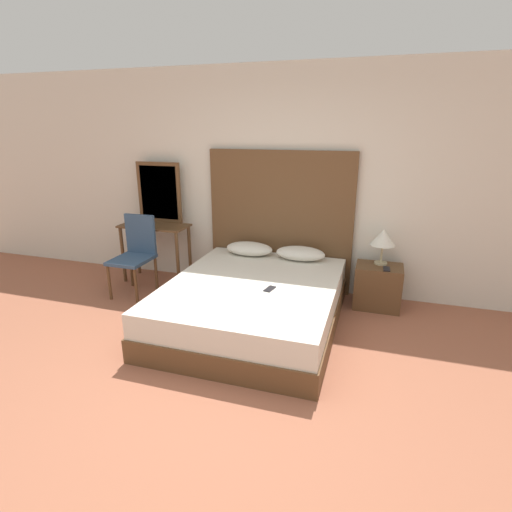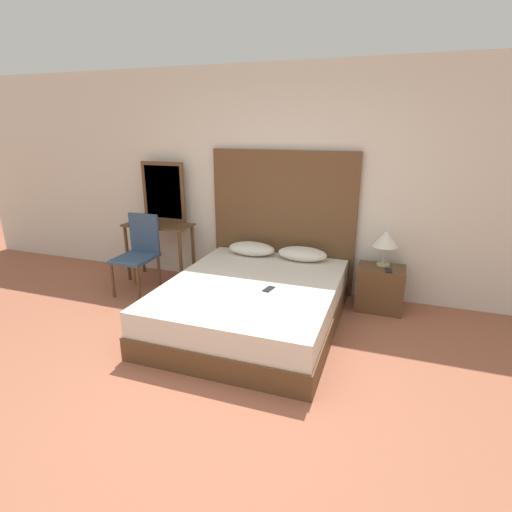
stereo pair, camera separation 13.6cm
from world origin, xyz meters
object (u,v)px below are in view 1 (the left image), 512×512
at_px(vanity_desk, 155,237).
at_px(chair, 136,251).
at_px(bed, 253,303).
at_px(phone_on_bed, 270,289).
at_px(table_lamp, 383,238).
at_px(nightstand, 378,286).
at_px(phone_on_nightstand, 387,269).

xyz_separation_m(vanity_desk, chair, (-0.03, -0.41, -0.08)).
bearing_deg(bed, phone_on_bed, -31.19).
relative_size(table_lamp, chair, 0.42).
relative_size(table_lamp, vanity_desk, 0.46).
bearing_deg(table_lamp, bed, -143.84).
distance_m(table_lamp, vanity_desk, 2.87).
xyz_separation_m(nightstand, table_lamp, (0.01, 0.08, 0.56)).
bearing_deg(phone_on_bed, vanity_desk, 152.75).
height_order(phone_on_nightstand, chair, chair).
relative_size(bed, nightstand, 4.13).
height_order(phone_on_bed, phone_on_nightstand, phone_on_nightstand).
bearing_deg(chair, vanity_desk, 85.14).
bearing_deg(vanity_desk, nightstand, 0.35).
relative_size(phone_on_bed, vanity_desk, 0.18).
height_order(phone_on_bed, chair, chair).
xyz_separation_m(nightstand, chair, (-2.89, -0.43, 0.29)).
height_order(phone_on_bed, nightstand, nightstand).
relative_size(nightstand, vanity_desk, 0.58).
distance_m(phone_on_bed, phone_on_nightstand, 1.40).
bearing_deg(chair, phone_on_nightstand, 6.35).
bearing_deg(vanity_desk, phone_on_nightstand, -1.55).
xyz_separation_m(nightstand, vanity_desk, (-2.86, -0.02, 0.36)).
xyz_separation_m(bed, chair, (-1.65, 0.41, 0.30)).
xyz_separation_m(bed, vanity_desk, (-1.62, 0.81, 0.38)).
distance_m(bed, phone_on_nightstand, 1.53).
bearing_deg(vanity_desk, bed, -26.70).
bearing_deg(chair, bed, -13.77).
relative_size(vanity_desk, chair, 0.92).
xyz_separation_m(table_lamp, phone_on_nightstand, (0.07, -0.17, -0.30)).
distance_m(nightstand, chair, 2.94).
xyz_separation_m(phone_on_nightstand, chair, (-2.96, -0.33, 0.03)).
bearing_deg(phone_on_bed, phone_on_nightstand, 38.36).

